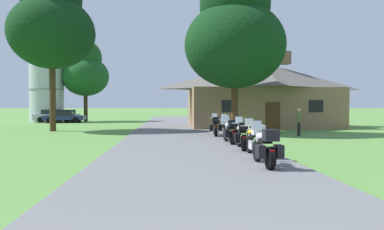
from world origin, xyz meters
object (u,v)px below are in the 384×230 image
tree_left_near (52,23)px  metal_silo_distant (47,85)px  motorcycle_white_fifth_in_row (225,128)px  motorcycle_white_third_in_row (242,136)px  motorcycle_yellow_second_in_row (254,140)px  bystander_olive_shirt_near_lodge (299,120)px  parked_navy_sedan_far_left (64,117)px  tree_left_far (85,71)px  parked_silver_suv_far_left (57,115)px  motorcycle_orange_farthest_in_row (215,126)px  tree_by_lodge_front (235,33)px  motorcycle_silver_fourth_in_row (230,132)px  motorcycle_silver_nearest_to_camera (265,148)px

tree_left_near → metal_silo_distant: tree_left_near is taller
motorcycle_white_fifth_in_row → metal_silo_distant: size_ratio=0.25×
motorcycle_white_third_in_row → motorcycle_yellow_second_in_row: bearing=-85.3°
bystander_olive_shirt_near_lodge → parked_navy_sedan_far_left: size_ratio=0.39×
tree_left_far → parked_silver_suv_far_left: 6.09m
motorcycle_orange_farthest_in_row → tree_by_lodge_front: (1.57, 2.33, 5.95)m
motorcycle_white_third_in_row → bystander_olive_shirt_near_lodge: bystander_olive_shirt_near_lodge is taller
motorcycle_white_fifth_in_row → parked_silver_suv_far_left: bearing=132.2°
bystander_olive_shirt_near_lodge → motorcycle_silver_fourth_in_row: bearing=163.1°
motorcycle_white_third_in_row → bystander_olive_shirt_near_lodge: 8.45m
motorcycle_yellow_second_in_row → motorcycle_white_third_in_row: 1.96m
motorcycle_white_fifth_in_row → bystander_olive_shirt_near_lodge: bearing=30.6°
metal_silo_distant → motorcycle_yellow_second_in_row: bearing=-60.2°
motorcycle_orange_farthest_in_row → parked_silver_suv_far_left: parked_silver_suv_far_left is taller
motorcycle_yellow_second_in_row → metal_silo_distant: bearing=120.9°
tree_left_far → metal_silo_distant: tree_left_far is taller
metal_silo_distant → motorcycle_orange_farthest_in_row: bearing=-51.3°
bystander_olive_shirt_near_lodge → tree_left_near: bearing=102.7°
parked_navy_sedan_far_left → tree_left_near: bearing=-171.0°
motorcycle_silver_fourth_in_row → parked_silver_suv_far_left: size_ratio=0.44×
motorcycle_white_third_in_row → motorcycle_silver_fourth_in_row: (-0.08, 2.34, 0.00)m
motorcycle_white_third_in_row → tree_left_far: bearing=117.9°
tree_left_far → parked_navy_sedan_far_left: bearing=-118.4°
motorcycle_silver_fourth_in_row → motorcycle_yellow_second_in_row: bearing=-91.1°
motorcycle_silver_nearest_to_camera → motorcycle_silver_fourth_in_row: bearing=88.6°
parked_navy_sedan_far_left → tree_by_lodge_front: bearing=-139.6°
motorcycle_silver_nearest_to_camera → metal_silo_distant: 35.50m
motorcycle_yellow_second_in_row → motorcycle_white_third_in_row: (-0.03, 1.96, -0.01)m
motorcycle_silver_fourth_in_row → parked_navy_sedan_far_left: bearing=119.2°
bystander_olive_shirt_near_lodge → tree_by_lodge_front: tree_by_lodge_front is taller
motorcycle_white_fifth_in_row → tree_by_lodge_front: bearing=79.5°
motorcycle_orange_farthest_in_row → bystander_olive_shirt_near_lodge: 5.12m
bystander_olive_shirt_near_lodge → parked_silver_suv_far_left: size_ratio=0.36×
tree_by_lodge_front → tree_left_far: (-13.89, 19.13, -0.69)m
tree_left_near → motorcycle_silver_fourth_in_row: bearing=-41.2°
motorcycle_white_third_in_row → tree_left_far: tree_left_far is taller
motorcycle_yellow_second_in_row → tree_left_near: tree_left_near is taller
bystander_olive_shirt_near_lodge → tree_left_near: 18.34m
motorcycle_yellow_second_in_row → metal_silo_distant: (-16.64, 29.10, 3.50)m
bystander_olive_shirt_near_lodge → tree_left_far: size_ratio=0.18×
motorcycle_white_fifth_in_row → motorcycle_orange_farthest_in_row: (-0.25, 1.93, -0.01)m
motorcycle_yellow_second_in_row → parked_navy_sedan_far_left: motorcycle_yellow_second_in_row is taller
parked_silver_suv_far_left → parked_navy_sedan_far_left: bearing=-126.1°
motorcycle_white_fifth_in_row → motorcycle_yellow_second_in_row: bearing=-83.3°
motorcycle_white_fifth_in_row → bystander_olive_shirt_near_lodge: bystander_olive_shirt_near_lodge is taller
motorcycle_silver_fourth_in_row → tree_left_far: size_ratio=0.22×
motorcycle_white_fifth_in_row → bystander_olive_shirt_near_lodge: 5.33m
motorcycle_orange_farthest_in_row → metal_silo_distant: 26.47m
motorcycle_silver_nearest_to_camera → motorcycle_orange_farthest_in_row: bearing=89.7°
motorcycle_silver_nearest_to_camera → motorcycle_yellow_second_in_row: 2.18m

